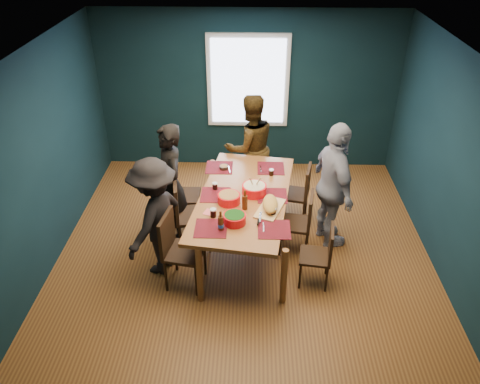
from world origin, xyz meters
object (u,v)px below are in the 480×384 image
Objects in this scene: chair_left_near at (176,245)px; person_back at (250,147)px; chair_right_near at (322,252)px; bowl_herbs at (235,218)px; chair_right_far at (300,190)px; person_right at (333,187)px; person_near_left at (155,218)px; dining_table at (244,201)px; bowl_dumpling at (254,189)px; person_far_left at (170,184)px; cutting_board at (270,205)px; chair_right_mid at (302,219)px; bowl_salad at (229,198)px; chair_left_mid at (185,210)px; chair_left_far at (178,190)px.

chair_left_near is 2.27m from person_back.
chair_right_near is 3.03× the size of bowl_herbs.
person_right is at bearing -41.84° from chair_right_far.
dining_table is at bearing 136.05° from person_near_left.
person_near_left is at bearing 90.76° from person_right.
person_far_left is at bearing 169.55° from bowl_dumpling.
cutting_board reaches higher than bowl_herbs.
person_far_left is (-1.77, 0.29, 0.33)m from chair_right_mid.
person_right reaches higher than person_back.
bowl_dumpling is at bearing 33.55° from bowl_salad.
cutting_board is (0.43, 0.29, 0.00)m from bowl_herbs.
chair_left_mid is 0.60× the size of person_back.
chair_right_far is at bearing 48.56° from dining_table.
bowl_herbs is (-0.10, -0.60, 0.14)m from dining_table.
person_near_left is at bearing -132.11° from chair_left_mid.
chair_right_mid is 3.10× the size of bowl_salad.
bowl_herbs is at bearing -137.05° from chair_right_mid.
person_far_left reaches higher than chair_left_mid.
person_back is 1.98m from bowl_herbs.
chair_right_mid is at bearing 32.79° from bowl_herbs.
chair_right_mid is at bearing 7.44° from bowl_salad.
chair_left_mid is 0.59m from person_near_left.
chair_left_near is (0.16, -1.28, 0.03)m from chair_left_far.
bowl_salad is 0.38m from bowl_dumpling.
chair_left_near is at bearing -83.26° from chair_left_far.
dining_table is at bearing 52.00° from chair_left_near.
bowl_herbs is at bearing -109.53° from bowl_dumpling.
person_right is at bearing 63.80° from person_far_left.
person_right is 1.49m from bowl_herbs.
cutting_board is (1.12, 0.40, 0.33)m from chair_left_near.
bowl_dumpling reaches higher than chair_right_far.
chair_right_mid is 1.08× the size of chair_right_near.
chair_left_near is 1.76m from chair_right_near.
person_far_left reaches higher than chair_left_far.
chair_left_mid is 1.72m from chair_right_far.
dining_table is 0.81m from chair_right_mid.
chair_right_mid is at bearing -12.17° from chair_left_mid.
bowl_dumpling is at bearing -26.37° from chair_left_far.
person_near_left is at bearing -148.98° from dining_table.
dining_table is 1.17m from person_near_left.
dining_table is 0.29m from bowl_salad.
bowl_salad is 0.90× the size of bowl_dumpling.
dining_table is 1.39× the size of person_far_left.
person_far_left is 6.23× the size of bowl_herbs.
chair_left_near is 1.12× the size of chair_right_mid.
chair_right_mid is (1.57, 0.67, -0.06)m from chair_left_near.
person_right reaches higher than bowl_dumpling.
person_near_left reaches higher than chair_left_mid.
dining_table is 0.80m from chair_left_mid.
chair_left_mid is at bearing 98.97° from chair_left_near.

